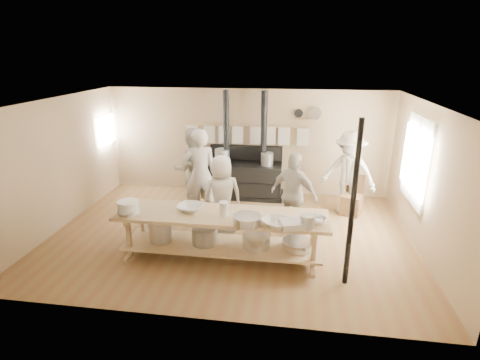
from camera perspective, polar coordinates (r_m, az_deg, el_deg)
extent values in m
plane|color=brown|center=(7.51, -1.45, -8.28)|extent=(7.00, 7.00, 0.00)
plane|color=tan|center=(9.40, 1.03, 5.84)|extent=(7.00, 0.00, 7.00)
plane|color=tan|center=(4.75, -6.64, -8.03)|extent=(7.00, 0.00, 7.00)
plane|color=tan|center=(8.33, -26.03, 2.13)|extent=(0.00, 5.00, 5.00)
plane|color=tan|center=(7.31, 26.63, -0.13)|extent=(0.00, 5.00, 5.00)
plane|color=beige|center=(6.73, -1.63, 11.80)|extent=(7.00, 7.00, 0.00)
cube|color=beige|center=(7.79, 25.34, 2.71)|extent=(0.06, 1.35, 1.65)
plane|color=white|center=(7.78, 25.06, 2.73)|extent=(0.00, 1.50, 1.50)
cube|color=beige|center=(7.78, 24.99, 2.73)|extent=(0.02, 0.03, 1.50)
plane|color=white|center=(9.90, -19.75, 7.19)|extent=(0.00, 0.90, 0.90)
cube|color=black|center=(9.26, 0.69, 0.00)|extent=(1.80, 0.70, 0.85)
cube|color=black|center=(9.39, 0.68, -2.16)|extent=(1.90, 0.75, 0.10)
cube|color=black|center=(9.36, 0.94, 4.21)|extent=(1.80, 0.12, 0.35)
cylinder|color=black|center=(9.03, -2.10, 8.05)|extent=(0.15, 0.15, 1.75)
cylinder|color=black|center=(8.92, 3.66, 7.89)|extent=(0.15, 0.15, 1.75)
cylinder|color=#B2B2B7|center=(9.17, -2.72, 3.68)|extent=(0.36, 0.36, 0.34)
cylinder|color=gray|center=(8.99, 4.14, 3.20)|extent=(0.30, 0.30, 0.30)
cylinder|color=tan|center=(9.21, 0.97, 8.25)|extent=(3.00, 0.04, 0.04)
cube|color=silver|center=(9.51, -7.19, 7.10)|extent=(0.28, 0.01, 0.46)
cube|color=silver|center=(9.42, -4.91, 7.06)|extent=(0.28, 0.01, 0.46)
cube|color=silver|center=(9.34, -2.59, 7.01)|extent=(0.28, 0.01, 0.46)
cube|color=silver|center=(9.28, -0.23, 6.94)|extent=(0.28, 0.01, 0.46)
cube|color=silver|center=(9.23, 2.15, 6.87)|extent=(0.28, 0.01, 0.46)
cube|color=silver|center=(9.20, 4.56, 6.78)|extent=(0.28, 0.01, 0.46)
cube|color=silver|center=(9.19, 6.98, 6.68)|extent=(0.28, 0.01, 0.46)
cube|color=silver|center=(9.19, 9.40, 6.56)|extent=(0.28, 0.01, 0.46)
cube|color=tan|center=(9.13, 9.85, 9.02)|extent=(0.50, 0.14, 0.03)
cylinder|color=black|center=(9.12, 8.94, 10.02)|extent=(0.20, 0.04, 0.20)
cylinder|color=silver|center=(9.14, 11.30, 9.90)|extent=(0.32, 0.03, 0.32)
cube|color=tan|center=(6.36, -2.86, -5.40)|extent=(3.60, 0.90, 0.06)
cube|color=tan|center=(6.61, -2.78, -9.90)|extent=(3.40, 0.80, 0.04)
cube|color=tan|center=(6.64, -2.77, -10.27)|extent=(3.30, 0.06, 0.06)
cube|color=tan|center=(6.73, -16.53, -8.52)|extent=(0.07, 0.07, 0.85)
cube|color=tan|center=(7.22, -14.60, -6.38)|extent=(0.07, 0.07, 0.85)
cube|color=tan|center=(6.18, 11.16, -10.63)|extent=(0.07, 0.07, 0.85)
cube|color=tan|center=(6.71, 10.94, -8.11)|extent=(0.07, 0.07, 0.85)
cylinder|color=#B2B2B7|center=(6.79, -12.04, -7.50)|extent=(0.40, 0.40, 0.38)
cylinder|color=gray|center=(6.59, -5.39, -8.39)|extent=(0.44, 0.44, 0.30)
cylinder|color=silver|center=(6.48, 2.49, -9.26)|extent=(0.48, 0.48, 0.22)
cylinder|color=silver|center=(6.47, 8.76, -9.89)|extent=(0.52, 0.52, 0.14)
cylinder|color=black|center=(5.72, 16.78, -3.86)|extent=(0.08, 0.08, 2.60)
imported|color=beige|center=(7.97, -6.08, 0.89)|extent=(0.82, 0.65, 1.96)
imported|color=beige|center=(8.36, -7.20, 1.51)|extent=(1.07, 0.92, 1.90)
imported|color=beige|center=(7.25, -2.74, -2.40)|extent=(0.92, 0.79, 1.60)
imported|color=beige|center=(7.25, 8.21, -2.24)|extent=(1.06, 0.82, 1.68)
imported|color=beige|center=(8.52, 16.21, 1.03)|extent=(1.36, 1.07, 1.84)
cube|color=brown|center=(8.68, 16.56, -3.60)|extent=(0.54, 0.54, 0.45)
cube|color=brown|center=(8.70, 17.13, -0.62)|extent=(0.40, 0.19, 0.49)
imported|color=silver|center=(6.49, -7.59, -4.22)|extent=(0.51, 0.51, 0.11)
imported|color=silver|center=(6.51, -17.02, -4.97)|extent=(0.36, 0.36, 0.09)
imported|color=silver|center=(5.92, 5.62, -6.49)|extent=(0.63, 0.63, 0.11)
imported|color=silver|center=(6.09, 11.39, -6.08)|extent=(0.46, 0.46, 0.10)
cube|color=#B2B2B7|center=(5.92, 8.34, -6.65)|extent=(0.52, 0.42, 0.10)
cylinder|color=silver|center=(5.95, 1.09, -6.09)|extent=(0.59, 0.59, 0.14)
cylinder|color=gray|center=(5.91, 10.21, -6.22)|extent=(0.24, 0.24, 0.22)
cylinder|color=silver|center=(6.58, -16.64, -4.01)|extent=(0.46, 0.46, 0.22)
cylinder|color=silver|center=(6.22, -2.46, -4.41)|extent=(0.16, 0.16, 0.24)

